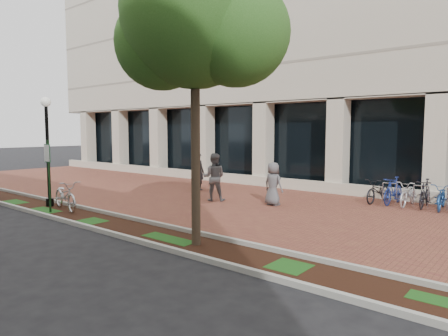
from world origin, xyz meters
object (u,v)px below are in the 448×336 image
Objects in this scene: locked_bicycle at (65,195)px; pedestrian_mid at (214,177)px; lamppost at (48,145)px; pedestrian_left at (198,171)px; pedestrian_right at (273,184)px; bike_rack_cluster at (416,194)px; parking_sign at (48,167)px; street_tree at (197,23)px.

pedestrian_mid reaches higher than locked_bicycle.
lamppost is 6.76m from pedestrian_left.
pedestrian_mid is at bearing 23.12° from pedestrian_right.
lamppost reaches higher than pedestrian_right.
bike_rack_cluster is (9.38, 8.44, -0.03)m from locked_bicycle.
parking_sign is at bearing 30.05° from pedestrian_mid.
parking_sign reaches higher than pedestrian_right.
lamppost is at bearing 178.49° from street_tree.
pedestrian_left reaches higher than locked_bicycle.
lamppost is (-1.13, 0.58, 0.70)m from parking_sign.
parking_sign is 0.70× the size of bike_rack_cluster.
lamppost reaches higher than locked_bicycle.
pedestrian_left is at bearing 76.85° from lamppost.
bike_rack_cluster is (2.83, 8.63, -4.79)m from street_tree.
bike_rack_cluster is at bearing -37.01° from locked_bicycle.
street_tree reaches higher than pedestrian_left.
bike_rack_cluster is at bearing -136.72° from pedestrian_right.
lamppost is 8.42m from pedestrian_right.
street_tree is 7.56m from pedestrian_mid.
parking_sign is at bearing -27.11° from lamppost.
pedestrian_left is at bearing 132.99° from street_tree.
street_tree reaches higher than pedestrian_mid.
pedestrian_left is at bearing -67.06° from pedestrian_mid.
street_tree is 3.81× the size of pedestrian_mid.
parking_sign is 7.07m from pedestrian_left.
locked_bicycle is at bearing -137.02° from bike_rack_cluster.
pedestrian_right reaches higher than locked_bicycle.
locked_bicycle is 0.57× the size of bike_rack_cluster.
street_tree is 4.47× the size of pedestrian_right.
locked_bicycle is at bearing 27.50° from pedestrian_mid.
pedestrian_mid is (2.82, 5.31, -0.62)m from parking_sign.
pedestrian_left is 2.99m from pedestrian_mid.
street_tree is at bearing 95.31° from pedestrian_mid.
pedestrian_mid is at bearing 145.06° from pedestrian_left.
pedestrian_mid is at bearing 58.56° from parking_sign.
parking_sign is 1.45m from lamppost.
parking_sign is 1.24× the size of locked_bicycle.
parking_sign reaches higher than bike_rack_cluster.
lamppost is 6.30m from pedestrian_mid.
locked_bicycle is 6.48m from pedestrian_left.
pedestrian_right is 5.22m from bike_rack_cluster.
parking_sign is at bearing 56.62° from pedestrian_right.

